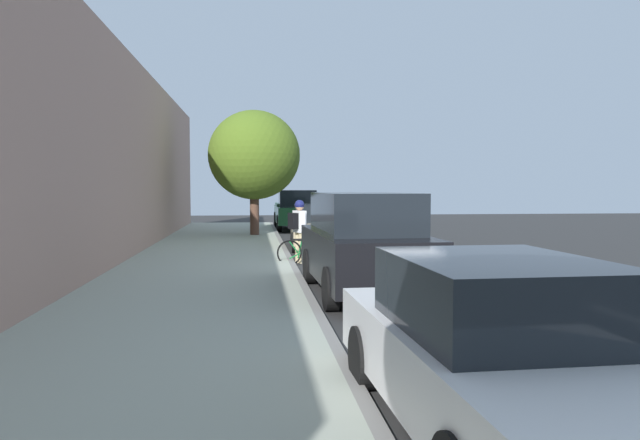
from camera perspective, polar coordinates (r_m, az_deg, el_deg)
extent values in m
plane|color=#2B2B2B|center=(15.17, 6.11, -4.83)|extent=(60.29, 60.29, 0.00)
cube|color=#A0A795|center=(14.85, -11.14, -4.78)|extent=(4.32, 37.68, 0.13)
cube|color=gray|center=(14.84, -2.45, -4.73)|extent=(0.16, 37.68, 0.13)
cube|color=white|center=(33.08, 4.59, -0.49)|extent=(0.14, 2.20, 0.01)
cube|color=white|center=(28.98, 6.17, -1.02)|extent=(0.14, 2.20, 0.01)
cube|color=white|center=(24.91, 8.28, -1.71)|extent=(0.14, 2.20, 0.01)
cube|color=white|center=(20.89, 11.20, -2.67)|extent=(0.14, 2.20, 0.01)
cube|color=white|center=(16.96, 15.51, -4.07)|extent=(0.14, 2.20, 0.01)
cube|color=white|center=(13.20, 22.37, -6.23)|extent=(0.14, 2.20, 0.01)
cube|color=white|center=(15.02, 3.18, -4.88)|extent=(0.12, 37.68, 0.01)
cube|color=tan|center=(15.13, -20.44, 6.13)|extent=(0.50, 37.68, 5.88)
cube|color=#1E512D|center=(29.71, -2.31, 0.54)|extent=(1.98, 5.31, 0.80)
cube|color=black|center=(28.76, -2.18, 2.05)|extent=(1.73, 1.51, 0.80)
cube|color=#1E512D|center=(30.88, -2.48, 1.50)|extent=(1.87, 2.66, 0.12)
cylinder|color=black|center=(28.03, -3.90, -0.33)|extent=(0.22, 0.80, 0.80)
cylinder|color=black|center=(28.18, -0.23, -0.31)|extent=(0.22, 0.80, 0.80)
cylinder|color=black|center=(31.31, -4.18, 0.03)|extent=(0.22, 0.80, 0.80)
cylinder|color=black|center=(31.44, -0.90, 0.05)|extent=(0.22, 0.80, 0.80)
cube|color=tan|center=(20.54, -0.20, -1.04)|extent=(1.96, 4.48, 0.64)
cube|color=black|center=(20.51, -0.20, 0.69)|extent=(1.64, 2.17, 0.60)
cylinder|color=black|center=(19.17, -2.37, -2.15)|extent=(0.25, 0.67, 0.66)
cylinder|color=black|center=(19.28, 2.45, -2.12)|extent=(0.25, 0.67, 0.66)
cylinder|color=black|center=(21.89, -2.54, -1.49)|extent=(0.25, 0.67, 0.66)
cylinder|color=black|center=(21.98, 1.68, -1.47)|extent=(0.25, 0.67, 0.66)
cube|color=black|center=(11.73, 4.13, -3.32)|extent=(2.04, 4.75, 0.90)
cube|color=black|center=(11.67, 4.15, 0.73)|extent=(1.76, 3.15, 0.76)
cylinder|color=black|center=(10.21, 1.04, -6.55)|extent=(0.24, 0.77, 0.76)
cylinder|color=black|center=(10.63, 10.44, -6.22)|extent=(0.24, 0.77, 0.76)
cylinder|color=black|center=(13.06, -1.00, -4.42)|extent=(0.24, 0.77, 0.76)
cylinder|color=black|center=(13.39, 6.46, -4.25)|extent=(0.24, 0.77, 0.76)
cube|color=white|center=(5.33, 16.32, -13.35)|extent=(1.90, 4.45, 0.64)
cube|color=black|center=(5.19, 16.42, -6.77)|extent=(1.62, 2.15, 0.60)
cylinder|color=black|center=(6.40, 4.22, -12.93)|extent=(0.24, 0.67, 0.66)
cylinder|color=black|center=(6.92, 17.71, -11.83)|extent=(0.24, 0.67, 0.66)
torus|color=black|center=(16.32, 0.65, -3.03)|extent=(0.68, 0.15, 0.68)
torus|color=black|center=(16.07, -2.92, -3.14)|extent=(0.68, 0.15, 0.68)
cylinder|color=#197233|center=(16.21, -0.68, -2.77)|extent=(0.64, 0.13, 0.51)
cylinder|color=#197233|center=(16.12, -1.93, -2.84)|extent=(0.14, 0.06, 0.47)
cylinder|color=#197233|center=(16.17, -0.86, -1.96)|extent=(0.73, 0.15, 0.05)
cylinder|color=#197233|center=(16.11, -2.33, -3.39)|extent=(0.35, 0.09, 0.19)
cylinder|color=#197233|center=(16.08, -2.52, -2.58)|extent=(0.27, 0.08, 0.33)
cylinder|color=#197233|center=(16.29, 0.52, -2.47)|extent=(0.12, 0.05, 0.33)
cube|color=black|center=(16.08, -2.11, -1.88)|extent=(0.25, 0.14, 0.05)
cylinder|color=black|center=(16.26, 0.39, -1.69)|extent=(0.10, 0.46, 0.03)
cylinder|color=#C6B284|center=(16.52, -1.78, -2.67)|extent=(0.15, 0.15, 0.85)
cylinder|color=#C6B284|center=(16.69, -2.13, -2.61)|extent=(0.15, 0.15, 0.85)
cube|color=white|center=(16.55, -1.96, -0.14)|extent=(0.37, 0.44, 0.60)
cylinder|color=white|center=(16.33, -1.50, -0.29)|extent=(0.10, 0.10, 0.57)
cylinder|color=white|center=(16.78, -2.40, -0.20)|extent=(0.10, 0.10, 0.57)
sphere|color=tan|center=(16.53, -1.96, 1.31)|extent=(0.24, 0.24, 0.24)
sphere|color=navy|center=(16.53, -1.96, 1.46)|extent=(0.27, 0.27, 0.27)
cube|color=black|center=(16.45, -2.56, -0.09)|extent=(0.29, 0.35, 0.44)
cylinder|color=brown|center=(24.90, -6.24, 1.19)|extent=(0.38, 0.38, 2.25)
ellipsoid|color=#4B661D|center=(24.92, -6.27, 6.16)|extent=(3.77, 3.77, 3.66)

